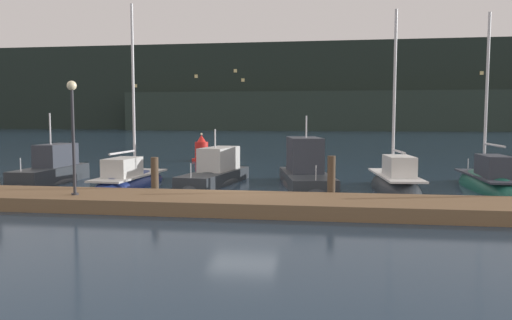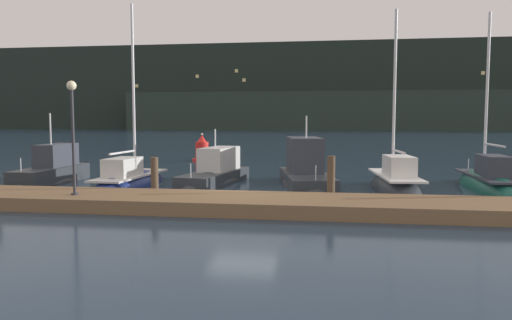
{
  "view_description": "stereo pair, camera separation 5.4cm",
  "coord_description": "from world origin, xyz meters",
  "px_view_note": "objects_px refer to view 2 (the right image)",
  "views": [
    {
      "loc": [
        3.18,
        -18.13,
        3.05
      ],
      "look_at": [
        0.0,
        3.21,
        1.2
      ],
      "focal_mm": 35.0,
      "sensor_mm": 36.0,
      "label": 1
    },
    {
      "loc": [
        3.24,
        -18.13,
        3.05
      ],
      "look_at": [
        0.0,
        3.21,
        1.2
      ],
      "focal_mm": 35.0,
      "sensor_mm": 36.0,
      "label": 2
    }
  ],
  "objects_px": {
    "sailboat_berth_5": "(395,188)",
    "motorboat_berth_3": "(215,178)",
    "motorboat_berth_1": "(52,176)",
    "sailboat_berth_2": "(130,183)",
    "sailboat_berth_6": "(488,186)",
    "channel_buoy": "(202,150)",
    "dock_lamppost": "(73,118)",
    "motorboat_berth_4": "(306,177)"
  },
  "relations": [
    {
      "from": "sailboat_berth_6",
      "to": "channel_buoy",
      "type": "distance_m",
      "value": 19.51
    },
    {
      "from": "motorboat_berth_1",
      "to": "motorboat_berth_4",
      "type": "xyz_separation_m",
      "value": [
        11.78,
        0.88,
        0.04
      ]
    },
    {
      "from": "sailboat_berth_2",
      "to": "sailboat_berth_5",
      "type": "relative_size",
      "value": 1.05
    },
    {
      "from": "motorboat_berth_4",
      "to": "channel_buoy",
      "type": "distance_m",
      "value": 14.08
    },
    {
      "from": "sailboat_berth_2",
      "to": "channel_buoy",
      "type": "relative_size",
      "value": 4.44
    },
    {
      "from": "sailboat_berth_2",
      "to": "motorboat_berth_4",
      "type": "bearing_deg",
      "value": 10.55
    },
    {
      "from": "motorboat_berth_3",
      "to": "sailboat_berth_6",
      "type": "distance_m",
      "value": 11.88
    },
    {
      "from": "motorboat_berth_4",
      "to": "sailboat_berth_2",
      "type": "bearing_deg",
      "value": -169.45
    },
    {
      "from": "motorboat_berth_1",
      "to": "sailboat_berth_6",
      "type": "height_order",
      "value": "sailboat_berth_6"
    },
    {
      "from": "motorboat_berth_3",
      "to": "motorboat_berth_4",
      "type": "xyz_separation_m",
      "value": [
        4.17,
        0.01,
        0.12
      ]
    },
    {
      "from": "motorboat_berth_4",
      "to": "motorboat_berth_1",
      "type": "bearing_deg",
      "value": -175.74
    },
    {
      "from": "sailboat_berth_2",
      "to": "sailboat_berth_6",
      "type": "relative_size",
      "value": 1.05
    },
    {
      "from": "sailboat_berth_2",
      "to": "channel_buoy",
      "type": "bearing_deg",
      "value": 90.7
    },
    {
      "from": "motorboat_berth_4",
      "to": "sailboat_berth_5",
      "type": "height_order",
      "value": "sailboat_berth_5"
    },
    {
      "from": "motorboat_berth_3",
      "to": "channel_buoy",
      "type": "xyz_separation_m",
      "value": [
        -3.71,
        11.68,
        0.49
      ]
    },
    {
      "from": "sailboat_berth_2",
      "to": "sailboat_berth_6",
      "type": "height_order",
      "value": "sailboat_berth_2"
    },
    {
      "from": "sailboat_berth_5",
      "to": "motorboat_berth_3",
      "type": "bearing_deg",
      "value": 171.88
    },
    {
      "from": "motorboat_berth_1",
      "to": "channel_buoy",
      "type": "relative_size",
      "value": 2.66
    },
    {
      "from": "motorboat_berth_3",
      "to": "sailboat_berth_6",
      "type": "xyz_separation_m",
      "value": [
        11.88,
        -0.03,
        -0.11
      ]
    },
    {
      "from": "channel_buoy",
      "to": "sailboat_berth_2",
      "type": "bearing_deg",
      "value": -89.3
    },
    {
      "from": "motorboat_berth_1",
      "to": "sailboat_berth_2",
      "type": "distance_m",
      "value": 4.11
    },
    {
      "from": "motorboat_berth_3",
      "to": "channel_buoy",
      "type": "height_order",
      "value": "motorboat_berth_3"
    },
    {
      "from": "sailboat_berth_2",
      "to": "sailboat_berth_6",
      "type": "distance_m",
      "value": 15.49
    },
    {
      "from": "motorboat_berth_3",
      "to": "dock_lamppost",
      "type": "height_order",
      "value": "dock_lamppost"
    },
    {
      "from": "motorboat_berth_1",
      "to": "motorboat_berth_4",
      "type": "relative_size",
      "value": 0.8
    },
    {
      "from": "sailboat_berth_2",
      "to": "sailboat_berth_5",
      "type": "bearing_deg",
      "value": 1.5
    },
    {
      "from": "channel_buoy",
      "to": "dock_lamppost",
      "type": "distance_m",
      "value": 18.61
    },
    {
      "from": "sailboat_berth_2",
      "to": "motorboat_berth_1",
      "type": "bearing_deg",
      "value": 172.18
    },
    {
      "from": "channel_buoy",
      "to": "dock_lamppost",
      "type": "relative_size",
      "value": 0.52
    },
    {
      "from": "motorboat_berth_1",
      "to": "dock_lamppost",
      "type": "bearing_deg",
      "value": -53.51
    },
    {
      "from": "motorboat_berth_3",
      "to": "sailboat_berth_6",
      "type": "height_order",
      "value": "sailboat_berth_6"
    },
    {
      "from": "sailboat_berth_5",
      "to": "motorboat_berth_1",
      "type": "bearing_deg",
      "value": 179.04
    },
    {
      "from": "motorboat_berth_3",
      "to": "channel_buoy",
      "type": "bearing_deg",
      "value": 107.61
    },
    {
      "from": "motorboat_berth_1",
      "to": "sailboat_berth_6",
      "type": "bearing_deg",
      "value": 2.46
    },
    {
      "from": "motorboat_berth_3",
      "to": "sailboat_berth_6",
      "type": "bearing_deg",
      "value": -0.17
    },
    {
      "from": "sailboat_berth_5",
      "to": "sailboat_berth_6",
      "type": "distance_m",
      "value": 4.11
    },
    {
      "from": "sailboat_berth_6",
      "to": "channel_buoy",
      "type": "relative_size",
      "value": 4.25
    },
    {
      "from": "motorboat_berth_3",
      "to": "sailboat_berth_5",
      "type": "xyz_separation_m",
      "value": [
        7.92,
        -1.13,
        -0.1
      ]
    },
    {
      "from": "channel_buoy",
      "to": "motorboat_berth_3",
      "type": "bearing_deg",
      "value": -72.39
    },
    {
      "from": "sailboat_berth_5",
      "to": "dock_lamppost",
      "type": "bearing_deg",
      "value": -153.12
    },
    {
      "from": "dock_lamppost",
      "to": "channel_buoy",
      "type": "bearing_deg",
      "value": 91.46
    },
    {
      "from": "motorboat_berth_3",
      "to": "dock_lamppost",
      "type": "distance_m",
      "value": 8.01
    }
  ]
}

